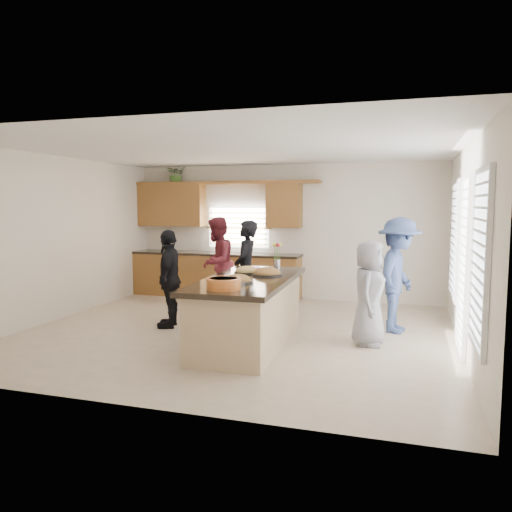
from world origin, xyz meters
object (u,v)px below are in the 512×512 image
(island, at_px, (249,313))
(woman_right_front, at_px, (369,293))
(woman_right_back, at_px, (399,275))
(salad_bowl, at_px, (224,283))
(woman_left_mid, at_px, (217,262))
(woman_left_back, at_px, (246,269))
(woman_left_front, at_px, (170,279))

(island, xyz_separation_m, woman_right_front, (1.63, 0.47, 0.29))
(island, relative_size, woman_right_back, 1.53)
(salad_bowl, bearing_deg, woman_right_front, 41.35)
(woman_right_back, distance_m, woman_right_front, 0.94)
(woman_left_mid, bearing_deg, salad_bowl, 21.72)
(salad_bowl, distance_m, woman_left_back, 2.59)
(woman_left_mid, bearing_deg, woman_right_front, 58.04)
(woman_left_front, xyz_separation_m, woman_right_back, (3.53, 0.74, 0.10))
(salad_bowl, bearing_deg, woman_left_mid, 112.97)
(island, bearing_deg, woman_left_front, 157.04)
(woman_left_front, bearing_deg, woman_right_front, 73.44)
(island, distance_m, woman_right_back, 2.44)
(island, relative_size, salad_bowl, 6.45)
(woman_left_mid, relative_size, woman_right_back, 0.97)
(salad_bowl, distance_m, woman_left_mid, 3.50)
(island, height_order, woman_left_mid, woman_left_mid)
(salad_bowl, relative_size, woman_left_front, 0.27)
(salad_bowl, distance_m, woman_right_back, 3.05)
(salad_bowl, distance_m, woman_left_front, 2.19)
(woman_left_front, relative_size, woman_right_back, 0.88)
(island, distance_m, woman_left_back, 1.70)
(salad_bowl, xyz_separation_m, woman_right_back, (2.01, 2.29, -0.13))
(island, relative_size, woman_left_front, 1.73)
(island, bearing_deg, woman_right_back, 31.41)
(salad_bowl, height_order, woman_left_front, woman_left_front)
(woman_left_front, bearing_deg, salad_bowl, 30.01)
(island, xyz_separation_m, woman_left_front, (-1.53, 0.59, 0.34))
(island, height_order, salad_bowl, salad_bowl)
(salad_bowl, bearing_deg, woman_left_front, 134.49)
(woman_left_back, relative_size, woman_right_front, 1.15)
(woman_left_mid, bearing_deg, woman_left_back, 48.51)
(woman_left_mid, bearing_deg, woman_left_front, -6.79)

